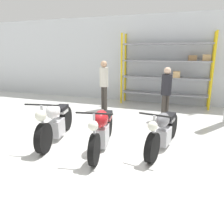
% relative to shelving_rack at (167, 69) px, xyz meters
% --- Properties ---
extents(ground_plane, '(30.00, 30.00, 0.00)m').
position_rel_shelving_rack_xyz_m(ground_plane, '(-0.83, -4.59, -1.47)').
color(ground_plane, silver).
extents(back_wall, '(30.00, 0.08, 3.60)m').
position_rel_shelving_rack_xyz_m(back_wall, '(-0.83, 0.36, 0.33)').
color(back_wall, silver).
rests_on(back_wall, ground_plane).
extents(shelving_rack, '(3.54, 0.63, 2.85)m').
position_rel_shelving_rack_xyz_m(shelving_rack, '(0.00, 0.00, 0.00)').
color(shelving_rack, yellow).
rests_on(shelving_rack, ground_plane).
extents(motorcycle_white, '(0.81, 2.10, 1.07)m').
position_rel_shelving_rack_xyz_m(motorcycle_white, '(-2.11, -4.73, -1.00)').
color(motorcycle_white, black).
rests_on(motorcycle_white, ground_plane).
extents(motorcycle_red, '(0.73, 2.13, 1.04)m').
position_rel_shelving_rack_xyz_m(motorcycle_red, '(-0.84, -4.80, -1.00)').
color(motorcycle_red, black).
rests_on(motorcycle_red, ground_plane).
extents(motorcycle_grey, '(0.67, 2.08, 0.98)m').
position_rel_shelving_rack_xyz_m(motorcycle_grey, '(0.44, -4.34, -1.05)').
color(motorcycle_grey, black).
rests_on(motorcycle_grey, ground_plane).
extents(person_browsing, '(0.43, 0.43, 1.67)m').
position_rel_shelving_rack_xyz_m(person_browsing, '(0.21, -2.05, -0.49)').
color(person_browsing, '#38332D').
rests_on(person_browsing, ground_plane).
extents(person_near_rack, '(0.45, 0.45, 1.82)m').
position_rel_shelving_rack_xyz_m(person_near_rack, '(-2.11, -1.53, -0.39)').
color(person_near_rack, '#38332D').
rests_on(person_near_rack, ground_plane).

